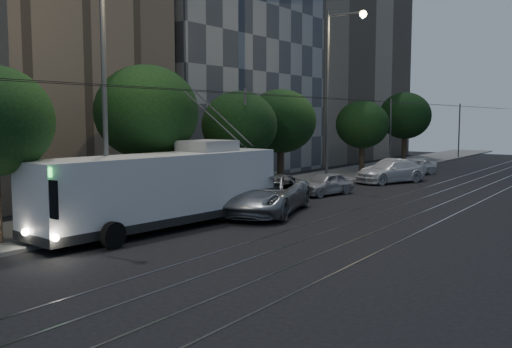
{
  "coord_description": "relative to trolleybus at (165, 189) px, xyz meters",
  "views": [
    {
      "loc": [
        12.05,
        -14.01,
        4.51
      ],
      "look_at": [
        -0.61,
        4.23,
        2.29
      ],
      "focal_mm": 40.0,
      "sensor_mm": 36.0,
      "label": 1
    }
  ],
  "objects": [
    {
      "name": "tree_5",
      "position": [
        -2.4,
        33.7,
        3.03
      ],
      "size": [
        4.7,
        4.7,
        6.78
      ],
      "color": "#2E2219",
      "rests_on": "ground"
    },
    {
      "name": "tree_2",
      "position": [
        -2.4,
        8.34,
        2.44
      ],
      "size": [
        4.15,
        4.15,
        5.94
      ],
      "color": "#2E2219",
      "rests_on": "ground"
    },
    {
      "name": "car_white_c",
      "position": [
        1.21,
        21.71,
        -0.82
      ],
      "size": [
        3.44,
        5.07,
        1.58
      ],
      "primitive_type": "imported",
      "rotation": [
        0.0,
        0.0,
        -0.41
      ],
      "color": "silver",
      "rests_on": "ground"
    },
    {
      "name": "pickup_silver",
      "position": [
        1.4,
        5.21,
        -0.7
      ],
      "size": [
        4.82,
        7.19,
        1.83
      ],
      "primitive_type": "imported",
      "rotation": [
        0.0,
        0.0,
        0.29
      ],
      "color": "#989B9F",
      "rests_on": "ground"
    },
    {
      "name": "tram_rails",
      "position": [
        6.6,
        17.21,
        -1.6
      ],
      "size": [
        4.52,
        90.0,
        0.02
      ],
      "color": "gray",
      "rests_on": "ground"
    },
    {
      "name": "ground",
      "position": [
        4.1,
        -2.79,
        -1.61
      ],
      "size": [
        120.0,
        120.0,
        0.0
      ],
      "primitive_type": "plane",
      "color": "black",
      "rests_on": "ground"
    },
    {
      "name": "tree_4",
      "position": [
        -2.9,
        25.56,
        2.32
      ],
      "size": [
        4.24,
        4.24,
        5.86
      ],
      "color": "#2E2219",
      "rests_on": "ground"
    },
    {
      "name": "tree_3",
      "position": [
        -2.9,
        13.36,
        2.64
      ],
      "size": [
        4.41,
        4.41,
        6.26
      ],
      "color": "#2E2219",
      "rests_on": "ground"
    },
    {
      "name": "trolleybus",
      "position": [
        0.0,
        0.0,
        0.0
      ],
      "size": [
        3.58,
        11.78,
        5.63
      ],
      "rotation": [
        0.0,
        0.0,
        -0.1
      ],
      "color": "silver",
      "rests_on": "ground"
    },
    {
      "name": "car_white_a",
      "position": [
        0.69,
        12.58,
        -0.95
      ],
      "size": [
        2.37,
        4.13,
        1.32
      ],
      "primitive_type": "imported",
      "rotation": [
        0.0,
        0.0,
        -0.22
      ],
      "color": "#AEAEB3",
      "rests_on": "ground"
    },
    {
      "name": "streetlamp_far",
      "position": [
        -0.67,
        16.09,
        5.14
      ],
      "size": [
        2.7,
        0.44,
        11.34
      ],
      "color": "#5B5B5E",
      "rests_on": "ground"
    },
    {
      "name": "overhead_wires",
      "position": [
        -0.87,
        17.21,
        1.86
      ],
      "size": [
        2.23,
        90.0,
        6.0
      ],
      "color": "black",
      "rests_on": "ground"
    },
    {
      "name": "streetlamp_near",
      "position": [
        -0.67,
        -2.09,
        5.14
      ],
      "size": [
        2.7,
        0.44,
        11.35
      ],
      "color": "#5B5B5E",
      "rests_on": "ground"
    },
    {
      "name": "sidewalk",
      "position": [
        -3.4,
        17.21,
        -1.54
      ],
      "size": [
        5.0,
        90.0,
        0.15
      ],
      "primitive_type": "cube",
      "color": "slate",
      "rests_on": "ground"
    },
    {
      "name": "car_white_b",
      "position": [
        1.4,
        20.73,
        -0.83
      ],
      "size": [
        4.14,
        5.81,
        1.56
      ],
      "primitive_type": "imported",
      "rotation": [
        0.0,
        0.0,
        -0.41
      ],
      "color": "white",
      "rests_on": "ground"
    },
    {
      "name": "car_white_d",
      "position": [
        0.99,
        26.71,
        -0.9
      ],
      "size": [
        3.0,
        4.48,
        1.42
      ],
      "primitive_type": "imported",
      "rotation": [
        0.0,
        0.0,
        -0.35
      ],
      "color": "silver",
      "rests_on": "ground"
    },
    {
      "name": "tree_1",
      "position": [
        -2.9,
        1.87,
        3.12
      ],
      "size": [
        4.78,
        4.78,
        6.9
      ],
      "color": "#2E2219",
      "rests_on": "ground"
    },
    {
      "name": "building_glass_mid",
      "position": [
        -14.9,
        19.21,
        11.81
      ],
      "size": [
        14.4,
        18.4,
        26.8
      ],
      "color": "#3A3F4A",
      "rests_on": "ground"
    }
  ]
}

